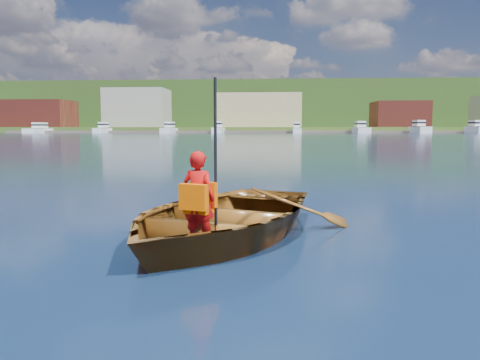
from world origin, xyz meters
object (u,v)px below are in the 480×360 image
at_px(rowboat, 221,216).
at_px(dock, 246,132).
at_px(marina_yachts, 265,129).
at_px(child_paddler, 199,198).

distance_m(rowboat, dock, 148.77).
xyz_separation_m(rowboat, marina_yachts, (-2.17, 143.86, 1.09)).
xyz_separation_m(dock, marina_yachts, (6.16, -4.67, 0.98)).
bearing_deg(marina_yachts, child_paddler, -89.20).
relative_size(rowboat, dock, 0.03).
distance_m(rowboat, marina_yachts, 143.88).
distance_m(dock, marina_yachts, 7.79).
xyz_separation_m(rowboat, child_paddler, (-0.16, -0.90, 0.39)).
relative_size(child_paddler, dock, 0.01).
bearing_deg(dock, child_paddler, -86.87).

